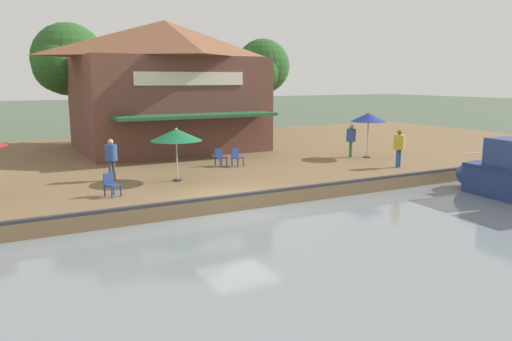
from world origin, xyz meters
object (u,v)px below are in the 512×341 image
(cafe_chair_mid_patio, at_px, (237,156))
(person_mid_patio, at_px, (399,144))
(person_near_entrance, at_px, (351,137))
(cafe_chair_far_corner_seat, at_px, (111,183))
(waterfront_restaurant, at_px, (166,84))
(patio_umbrella_mid_patio_right, at_px, (176,135))
(patio_umbrella_back_row, at_px, (368,117))
(tree_behind_restaurant, at_px, (262,68))
(cafe_chair_back_row_seat, at_px, (220,156))
(person_at_quay_edge, at_px, (111,155))
(tree_upstream_bank, at_px, (66,61))

(cafe_chair_mid_patio, xyz_separation_m, person_mid_patio, (3.99, 6.66, 0.67))
(person_mid_patio, height_order, person_near_entrance, person_mid_patio)
(cafe_chair_far_corner_seat, bearing_deg, waterfront_restaurant, 152.45)
(waterfront_restaurant, bearing_deg, person_near_entrance, 43.24)
(patio_umbrella_mid_patio_right, height_order, patio_umbrella_back_row, patio_umbrella_back_row)
(person_mid_patio, xyz_separation_m, person_near_entrance, (-3.64, 0.05, -0.03))
(person_mid_patio, bearing_deg, waterfront_restaurant, -147.21)
(cafe_chair_far_corner_seat, height_order, person_mid_patio, person_mid_patio)
(tree_behind_restaurant, bearing_deg, person_near_entrance, -8.42)
(patio_umbrella_back_row, bearing_deg, waterfront_restaurant, -136.18)
(cafe_chair_mid_patio, bearing_deg, patio_umbrella_mid_patio_right, -61.38)
(cafe_chair_back_row_seat, bearing_deg, waterfront_restaurant, -178.54)
(person_at_quay_edge, bearing_deg, waterfront_restaurant, 148.09)
(patio_umbrella_mid_patio_right, bearing_deg, person_mid_patio, 79.42)
(patio_umbrella_mid_patio_right, height_order, cafe_chair_back_row_seat, patio_umbrella_mid_patio_right)
(person_at_quay_edge, bearing_deg, tree_upstream_bank, 178.27)
(patio_umbrella_mid_patio_right, height_order, person_at_quay_edge, patio_umbrella_mid_patio_right)
(cafe_chair_back_row_seat, height_order, person_near_entrance, person_near_entrance)
(cafe_chair_mid_patio, distance_m, tree_behind_restaurant, 16.47)
(patio_umbrella_back_row, distance_m, person_near_entrance, 1.37)
(patio_umbrella_back_row, distance_m, tree_behind_restaurant, 14.45)
(cafe_chair_far_corner_seat, bearing_deg, tree_upstream_bank, 176.34)
(person_at_quay_edge, xyz_separation_m, tree_behind_restaurant, (-13.88, 14.84, 3.97))
(waterfront_restaurant, relative_size, cafe_chair_far_corner_seat, 12.52)
(waterfront_restaurant, xyz_separation_m, patio_umbrella_back_row, (8.63, 8.28, -1.70))
(cafe_chair_back_row_seat, relative_size, person_at_quay_edge, 0.49)
(cafe_chair_mid_patio, xyz_separation_m, cafe_chair_far_corner_seat, (3.58, -6.79, 0.00))
(waterfront_restaurant, xyz_separation_m, tree_behind_restaurant, (-5.47, 9.60, 1.21))
(person_at_quay_edge, xyz_separation_m, person_mid_patio, (3.31, 12.79, 0.05))
(cafe_chair_back_row_seat, xyz_separation_m, person_mid_patio, (4.41, 7.36, 0.67))
(cafe_chair_mid_patio, distance_m, person_near_entrance, 6.75)
(patio_umbrella_back_row, height_order, person_near_entrance, patio_umbrella_back_row)
(patio_umbrella_mid_patio_right, xyz_separation_m, person_mid_patio, (1.94, 10.41, -0.78))
(person_near_entrance, bearing_deg, waterfront_restaurant, -136.76)
(cafe_chair_back_row_seat, height_order, tree_upstream_bank, tree_upstream_bank)
(patio_umbrella_mid_patio_right, bearing_deg, cafe_chair_back_row_seat, 128.99)
(waterfront_restaurant, xyz_separation_m, person_at_quay_edge, (8.41, -5.24, -2.77))
(cafe_chair_far_corner_seat, distance_m, person_at_quay_edge, 3.04)
(waterfront_restaurant, distance_m, person_mid_patio, 14.20)
(cafe_chair_back_row_seat, relative_size, person_near_entrance, 0.48)
(waterfront_restaurant, bearing_deg, patio_umbrella_mid_patio_right, -16.31)
(waterfront_restaurant, height_order, person_at_quay_edge, waterfront_restaurant)
(person_at_quay_edge, relative_size, tree_behind_restaurant, 0.24)
(person_mid_patio, height_order, tree_upstream_bank, tree_upstream_bank)
(person_near_entrance, relative_size, tree_behind_restaurant, 0.24)
(cafe_chair_far_corner_seat, bearing_deg, cafe_chair_back_row_seat, 123.30)
(person_near_entrance, bearing_deg, tree_behind_restaurant, 171.58)
(patio_umbrella_back_row, relative_size, person_near_entrance, 1.39)
(cafe_chair_far_corner_seat, xyz_separation_m, person_mid_patio, (0.41, 13.45, 0.67))
(patio_umbrella_mid_patio_right, bearing_deg, waterfront_restaurant, 163.69)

